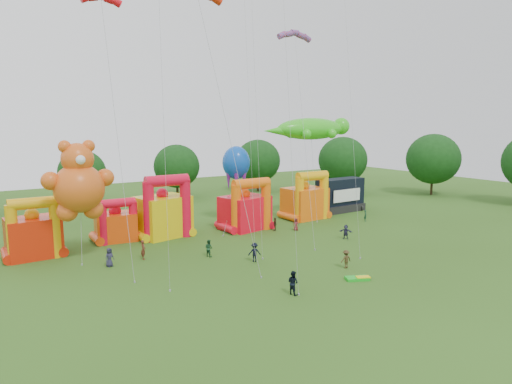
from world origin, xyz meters
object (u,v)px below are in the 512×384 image
teddy_bear_kite (79,185)px  spectator_0 (109,257)px  bouncy_castle_2 (164,213)px  octopus_kite (232,196)px  stage_trailer (340,196)px  gecko_kite (312,137)px  bouncy_castle_0 (34,234)px  spectator_4 (275,224)px

teddy_bear_kite → spectator_0: size_ratio=6.61×
bouncy_castle_2 → teddy_bear_kite: teddy_bear_kite is taller
teddy_bear_kite → octopus_kite: size_ratio=1.14×
stage_trailer → bouncy_castle_2: bearing=-178.9°
teddy_bear_kite → gecko_kite: 32.04m
gecko_kite → bouncy_castle_2: bearing=176.3°
bouncy_castle_2 → spectator_0: (-8.58, -8.34, -1.94)m
bouncy_castle_2 → teddy_bear_kite: size_ratio=0.63×
gecko_kite → bouncy_castle_0: bearing=179.7°
teddy_bear_kite → spectator_4: size_ratio=7.08×
octopus_kite → bouncy_castle_0: bearing=-176.4°
spectator_0 → teddy_bear_kite: bearing=102.0°
spectator_4 → spectator_0: bearing=-54.4°
octopus_kite → spectator_0: (-18.02, -8.62, -3.17)m
stage_trailer → teddy_bear_kite: teddy_bear_kite is taller
bouncy_castle_0 → stage_trailer: 42.74m
bouncy_castle_2 → bouncy_castle_0: bearing=-175.2°
teddy_bear_kite → spectator_4: bearing=1.9°
spectator_0 → spectator_4: (21.47, 3.71, -0.06)m
stage_trailer → octopus_kite: octopus_kite is taller
teddy_bear_kite → spectator_0: teddy_bear_kite is taller
bouncy_castle_0 → gecko_kite: (35.37, -0.18, 9.19)m
octopus_kite → spectator_4: 6.82m
stage_trailer → spectator_4: (-15.61, -5.18, -1.61)m
spectator_4 → gecko_kite: bearing=137.2°
bouncy_castle_0 → spectator_0: (5.63, -7.13, -1.49)m
teddy_bear_kite → octopus_kite: 20.91m
teddy_bear_kite → spectator_4: teddy_bear_kite is taller
octopus_kite → spectator_0: 20.22m
teddy_bear_kite → bouncy_castle_0: bearing=132.4°
bouncy_castle_0 → bouncy_castle_2: size_ratio=0.84×
stage_trailer → gecko_kite: gecko_kite is taller
octopus_kite → spectator_4: size_ratio=6.19×
gecko_kite → octopus_kite: 14.02m
octopus_kite → stage_trailer: bearing=0.8°
bouncy_castle_0 → octopus_kite: octopus_kite is taller
teddy_bear_kite → octopus_kite: teddy_bear_kite is taller
spectator_0 → gecko_kite: bearing=-6.2°
stage_trailer → octopus_kite: bearing=-179.2°
bouncy_castle_0 → teddy_bear_kite: teddy_bear_kite is taller
bouncy_castle_0 → teddy_bear_kite: size_ratio=0.53×
bouncy_castle_2 → gecko_kite: bearing=-3.7°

